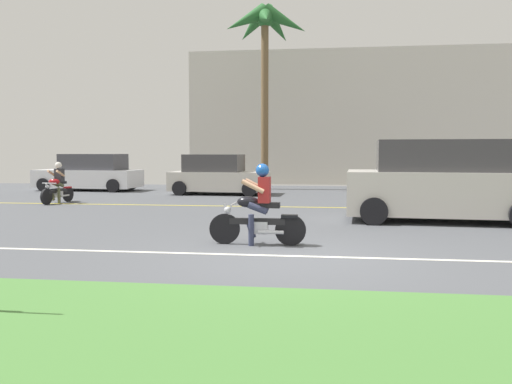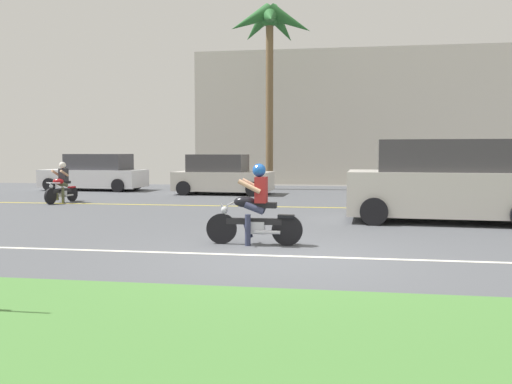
# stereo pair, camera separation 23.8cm
# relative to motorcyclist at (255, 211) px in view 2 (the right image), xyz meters

# --- Properties ---
(ground) EXTENTS (56.00, 30.00, 0.04)m
(ground) POSITION_rel_motorcyclist_xyz_m (0.69, 1.96, -0.64)
(ground) COLOR #4C4F54
(grass_median) EXTENTS (56.00, 3.80, 0.06)m
(grass_median) POSITION_rel_motorcyclist_xyz_m (0.69, -5.14, -0.59)
(grass_median) COLOR #477A38
(grass_median) RESTS_ON ground
(lane_line_near) EXTENTS (50.40, 0.12, 0.01)m
(lane_line_near) POSITION_rel_motorcyclist_xyz_m (0.69, -0.98, -0.62)
(lane_line_near) COLOR silver
(lane_line_near) RESTS_ON ground
(lane_line_far) EXTENTS (50.40, 0.12, 0.01)m
(lane_line_far) POSITION_rel_motorcyclist_xyz_m (0.69, 6.69, -0.62)
(lane_line_far) COLOR yellow
(lane_line_far) RESTS_ON ground
(motorcyclist) EXTENTS (1.76, 0.58, 1.47)m
(motorcyclist) POSITION_rel_motorcyclist_xyz_m (0.00, 0.00, 0.00)
(motorcyclist) COLOR black
(motorcyclist) RESTS_ON ground
(suv_nearby) EXTENTS (4.72, 2.42, 1.97)m
(suv_nearby) POSITION_rel_motorcyclist_xyz_m (4.00, 3.85, 0.33)
(suv_nearby) COLOR beige
(suv_nearby) RESTS_ON ground
(parked_car_0) EXTENTS (4.57, 2.16, 1.59)m
(parked_car_0) POSITION_rel_motorcyclist_xyz_m (-9.08, 12.53, 0.12)
(parked_car_0) COLOR silver
(parked_car_0) RESTS_ON ground
(parked_car_1) EXTENTS (3.88, 2.14, 1.58)m
(parked_car_1) POSITION_rel_motorcyclist_xyz_m (-3.10, 11.26, 0.11)
(parked_car_1) COLOR beige
(parked_car_1) RESTS_ON ground
(palm_tree_0) EXTENTS (3.87, 3.92, 8.25)m
(palm_tree_0) POSITION_rel_motorcyclist_xyz_m (-1.60, 14.39, 6.36)
(palm_tree_0) COLOR brown
(palm_tree_0) RESTS_ON ground
(motorcyclist_distant) EXTENTS (0.55, 1.61, 1.35)m
(motorcyclist_distant) POSITION_rel_motorcyclist_xyz_m (-7.57, 6.93, -0.05)
(motorcyclist_distant) COLOR black
(motorcyclist_distant) RESTS_ON ground
(building_far) EXTENTS (17.57, 4.00, 6.89)m
(building_far) POSITION_rel_motorcyclist_xyz_m (2.75, 19.96, 2.82)
(building_far) COLOR beige
(building_far) RESTS_ON ground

